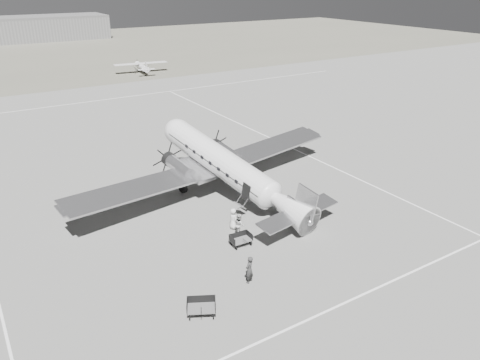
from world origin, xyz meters
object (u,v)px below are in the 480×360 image
(dc3_airliner, at_px, (227,168))
(light_plane_right, at_px, (142,67))
(baggage_cart_near, at_px, (241,240))
(ramp_agent, at_px, (240,225))
(ground_crew, at_px, (249,270))
(baggage_cart_far, at_px, (201,308))
(hangar_main, at_px, (30,29))
(passenger, at_px, (233,219))

(dc3_airliner, height_order, light_plane_right, dc3_airliner)
(baggage_cart_near, bearing_deg, light_plane_right, 76.78)
(ramp_agent, bearing_deg, ground_crew, 170.26)
(dc3_airliner, relative_size, ground_crew, 15.00)
(dc3_airliner, distance_m, baggage_cart_far, 15.18)
(dc3_airliner, relative_size, baggage_cart_near, 17.68)
(hangar_main, distance_m, baggage_cart_far, 131.36)
(hangar_main, height_order, ramp_agent, hangar_main)
(dc3_airliner, distance_m, passenger, 5.77)
(hangar_main, distance_m, ground_crew, 129.90)
(baggage_cart_far, height_order, passenger, passenger)
(dc3_airliner, bearing_deg, ground_crew, -124.14)
(baggage_cart_far, bearing_deg, passenger, 76.21)
(dc3_airliner, distance_m, ramp_agent, 6.72)
(hangar_main, xyz_separation_m, passenger, (-7.35, -123.38, -2.51))
(ground_crew, xyz_separation_m, ramp_agent, (2.48, 5.07, -0.05))
(ground_crew, bearing_deg, hangar_main, -122.23)
(dc3_airliner, xyz_separation_m, light_plane_right, (13.83, 55.40, -1.48))
(hangar_main, distance_m, baggage_cart_near, 125.97)
(ramp_agent, height_order, passenger, ramp_agent)
(ramp_agent, bearing_deg, baggage_cart_far, 150.77)
(light_plane_right, bearing_deg, dc3_airliner, -96.86)
(baggage_cart_far, xyz_separation_m, ramp_agent, (6.29, 6.18, 0.37))
(light_plane_right, bearing_deg, ground_crew, -98.66)
(hangar_main, xyz_separation_m, baggage_cart_far, (-13.75, -130.61, -2.83))
(light_plane_right, relative_size, baggage_cart_far, 6.12)
(baggage_cart_near, distance_m, ground_crew, 4.25)
(dc3_airliner, relative_size, ramp_agent, 15.95)
(baggage_cart_far, xyz_separation_m, passenger, (6.40, 7.23, 0.33))
(light_plane_right, relative_size, baggage_cart_near, 6.73)
(baggage_cart_near, bearing_deg, ramp_agent, 63.67)
(hangar_main, distance_m, light_plane_right, 63.70)
(hangar_main, relative_size, dc3_airliner, 1.58)
(light_plane_right, distance_m, passenger, 62.49)
(ground_crew, bearing_deg, light_plane_right, -133.67)
(dc3_airliner, bearing_deg, passenger, -125.88)
(baggage_cart_near, xyz_separation_m, ground_crew, (-1.80, -3.82, 0.46))
(hangar_main, relative_size, baggage_cart_near, 27.95)
(light_plane_right, relative_size, ramp_agent, 6.08)
(hangar_main, height_order, baggage_cart_near, hangar_main)
(hangar_main, relative_size, baggage_cart_far, 25.40)
(baggage_cart_far, bearing_deg, light_plane_right, 99.18)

